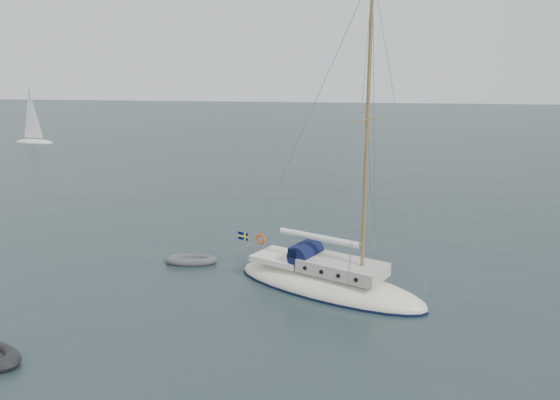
# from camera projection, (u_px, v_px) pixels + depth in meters

# --- Properties ---
(ground) EXTENTS (300.00, 300.00, 0.00)m
(ground) POSITION_uv_depth(u_px,v_px,m) (297.00, 283.00, 26.13)
(ground) COLOR black
(ground) RESTS_ON ground
(sailboat) EXTENTS (10.06, 3.01, 14.33)m
(sailboat) POSITION_uv_depth(u_px,v_px,m) (328.00, 268.00, 25.12)
(sailboat) COLOR white
(sailboat) RESTS_ON ground
(dinghy) EXTENTS (2.79, 1.26, 0.40)m
(dinghy) POSITION_uv_depth(u_px,v_px,m) (191.00, 260.00, 28.83)
(dinghy) COLOR #4E4E53
(dinghy) RESTS_ON ground
(distant_yacht_a) EXTENTS (6.05, 3.22, 8.01)m
(distant_yacht_a) POSITION_uv_depth(u_px,v_px,m) (32.00, 118.00, 75.56)
(distant_yacht_a) COLOR silver
(distant_yacht_a) RESTS_ON ground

